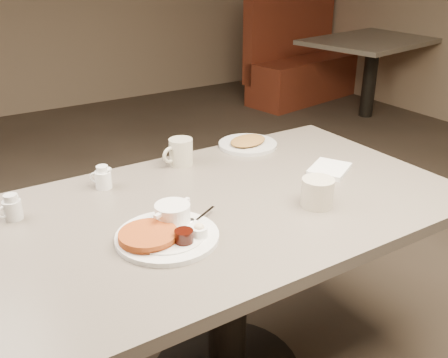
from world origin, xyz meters
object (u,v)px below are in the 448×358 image
creamer_right (103,178)px  booth_back_right (306,62)px  creamer_left (12,208)px  coffee_mug_near (318,191)px  hash_plate (248,143)px  diner_table (227,246)px  main_plate (166,230)px  coffee_mug_far (180,152)px

creamer_right → booth_back_right: size_ratio=0.05×
booth_back_right → creamer_left: bearing=-142.7°
coffee_mug_near → hash_plate: coffee_mug_near is taller
diner_table → main_plate: (-0.27, -0.10, 0.19)m
creamer_right → booth_back_right: booth_back_right is taller
hash_plate → booth_back_right: 3.55m
creamer_right → hash_plate: creamer_right is taller
hash_plate → main_plate: bearing=-142.0°
coffee_mug_far → booth_back_right: (2.83, 2.52, -0.39)m
diner_table → main_plate: 0.34m
coffee_mug_far → booth_back_right: size_ratio=0.08×
diner_table → booth_back_right: (2.84, 2.87, -0.17)m
main_plate → booth_back_right: booth_back_right is taller
coffee_mug_far → creamer_left: size_ratio=1.66×
creamer_right → booth_back_right: bearing=39.2°
diner_table → booth_back_right: booth_back_right is taller
diner_table → booth_back_right: bearing=45.3°
coffee_mug_near → booth_back_right: (2.62, 3.04, -0.39)m
diner_table → hash_plate: hash_plate is taller
booth_back_right → coffee_mug_far: bearing=-138.3°
main_plate → coffee_mug_near: 0.50m
creamer_left → hash_plate: 0.96m
coffee_mug_far → creamer_right: coffee_mug_far is taller
creamer_right → coffee_mug_near: bearing=-42.5°
diner_table → creamer_left: 0.68m
coffee_mug_near → hash_plate: bearing=78.2°
diner_table → creamer_left: creamer_left is taller
main_plate → booth_back_right: size_ratio=0.22×
coffee_mug_near → hash_plate: size_ratio=0.50×
diner_table → hash_plate: 0.54m
coffee_mug_far → booth_back_right: bearing=41.7°
coffee_mug_far → hash_plate: 0.33m
main_plate → coffee_mug_far: (0.28, 0.45, 0.03)m
creamer_right → booth_back_right: 4.07m
diner_table → coffee_mug_near: (0.23, -0.17, 0.22)m
main_plate → booth_back_right: bearing=43.7°
hash_plate → diner_table: bearing=-132.2°
main_plate → creamer_left: bearing=134.8°
main_plate → coffee_mug_near: size_ratio=2.46×
diner_table → coffee_mug_far: 0.41m
main_plate → coffee_mug_near: bearing=-8.7°
hash_plate → coffee_mug_far: bearing=-175.7°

